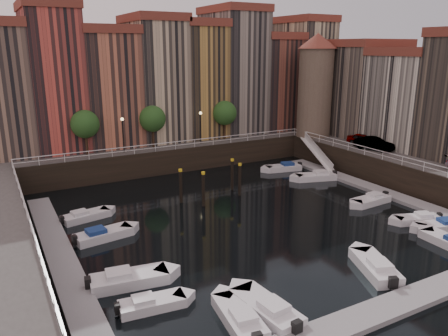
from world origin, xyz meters
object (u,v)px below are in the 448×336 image
gangway (317,152)px  boat_left_1 (127,279)px  mooring_pilings (215,183)px  car_b (374,144)px  boat_left_0 (151,304)px  car_a (363,140)px  boat_left_3 (102,235)px  corner_tower (315,84)px

gangway → boat_left_1: 34.47m
mooring_pilings → car_b: size_ratio=1.48×
boat_left_0 → car_a: size_ratio=1.07×
boat_left_0 → boat_left_3: bearing=96.9°
boat_left_0 → boat_left_3: boat_left_3 is taller
gangway → boat_left_1: (-30.05, -16.81, -1.51)m
boat_left_3 → gangway: bearing=8.4°
gangway → boat_left_3: (-29.76, -8.92, -1.54)m
corner_tower → boat_left_3: (-32.66, -13.42, -9.82)m
corner_tower → boat_left_0: bearing=-142.9°
car_a → corner_tower: bearing=84.0°
gangway → car_a: bearing=-35.0°
boat_left_1 → boat_left_3: size_ratio=1.09×
mooring_pilings → boat_left_1: mooring_pilings is taller
boat_left_1 → car_b: 35.39m
corner_tower → gangway: size_ratio=1.66×
corner_tower → boat_left_0: 41.96m
corner_tower → mooring_pilings: 23.59m
mooring_pilings → boat_left_3: mooring_pilings is taller
mooring_pilings → car_a: car_a is taller
corner_tower → car_b: corner_tower is taller
corner_tower → boat_left_0: corner_tower is taller
boat_left_1 → car_a: 37.34m
gangway → mooring_pilings: gangway is taller
mooring_pilings → car_b: car_b is taller
mooring_pilings → boat_left_3: bearing=-160.5°
car_a → car_b: bearing=-128.8°
corner_tower → car_b: size_ratio=2.97×
corner_tower → boat_left_3: corner_tower is taller
mooring_pilings → car_b: bearing=-4.4°
boat_left_0 → boat_left_1: size_ratio=0.78×
boat_left_3 → car_b: (33.25, 2.88, 3.39)m
corner_tower → boat_left_3: bearing=-157.7°
corner_tower → car_b: (0.59, -10.54, -6.43)m
boat_left_1 → gangway: bearing=37.2°
boat_left_0 → boat_left_3: size_ratio=0.86×
boat_left_0 → car_b: (33.12, 14.05, 3.44)m
boat_left_0 → car_a: 38.29m
gangway → car_a: (4.56, -3.19, 1.75)m
gangway → boat_left_0: size_ratio=1.97×
mooring_pilings → boat_left_0: (-12.45, -15.64, -1.33)m
boat_left_1 → car_b: size_ratio=1.16×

